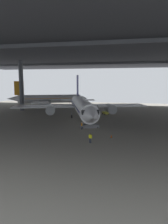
{
  "coord_description": "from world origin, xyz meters",
  "views": [
    {
      "loc": [
        11.64,
        -49.7,
        9.72
      ],
      "look_at": [
        0.57,
        0.34,
        2.65
      ],
      "focal_mm": 34.17,
      "sensor_mm": 36.0,
      "label": 1
    }
  ],
  "objects": [
    {
      "name": "ground_plane",
      "position": [
        0.0,
        0.0,
        0.0
      ],
      "size": [
        110.0,
        110.0,
        0.0
      ],
      "primitive_type": "plane",
      "color": "gray"
    },
    {
      "name": "traffic_cone_orange",
      "position": [
        8.42,
        -12.65,
        0.29
      ],
      "size": [
        0.36,
        0.36,
        0.6
      ],
      "color": "black",
      "rests_on": "ground_plane"
    },
    {
      "name": "baggage_tug",
      "position": [
        4.12,
        14.85,
        0.53
      ],
      "size": [
        2.19,
        2.5,
        0.9
      ],
      "color": "yellow",
      "rests_on": "ground_plane"
    },
    {
      "name": "hangar_structure",
      "position": [
        -0.07,
        13.74,
        17.73
      ],
      "size": [
        121.0,
        99.0,
        18.36
      ],
      "color": "#4C4F54",
      "rests_on": "ground_plane"
    },
    {
      "name": "airplane_distant",
      "position": [
        -21.06,
        30.89,
        3.23
      ],
      "size": [
        30.32,
        30.43,
        10.28
      ],
      "color": "white",
      "rests_on": "ground_plane"
    },
    {
      "name": "crew_worker_near_nose",
      "position": [
        5.4,
        -16.72,
        0.91
      ],
      "size": [
        0.55,
        0.25,
        1.61
      ],
      "color": "#232838",
      "rests_on": "ground_plane"
    },
    {
      "name": "crew_worker_by_stairs",
      "position": [
        1.78,
        -7.31,
        0.9
      ],
      "size": [
        0.34,
        0.51,
        1.59
      ],
      "color": "#232838",
      "rests_on": "ground_plane"
    },
    {
      "name": "boarding_stairs",
      "position": [
        3.08,
        -4.92,
        0.74
      ],
      "size": [
        4.55,
        2.74,
        4.79
      ],
      "color": "slate",
      "rests_on": "ground_plane"
    },
    {
      "name": "airplane_main",
      "position": [
        -1.05,
        5.05,
        3.57
      ],
      "size": [
        37.6,
        37.9,
        12.1
      ],
      "color": "white",
      "rests_on": "ground_plane"
    }
  ]
}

